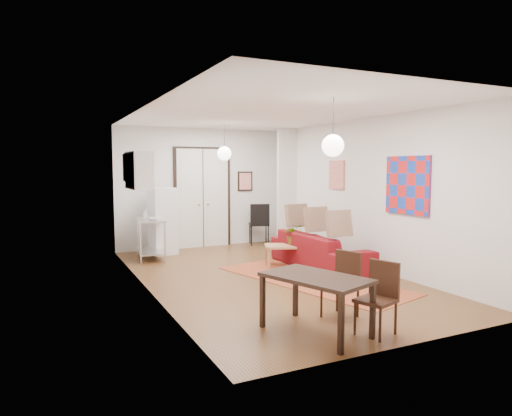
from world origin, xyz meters
name	(u,v)px	position (x,y,z in m)	size (l,w,h in m)	color
floor	(266,277)	(0.00, 0.00, 0.00)	(7.00, 7.00, 0.00)	brown
ceiling	(266,113)	(0.00, 0.00, 2.90)	(4.20, 7.00, 0.02)	white
wall_back	(202,188)	(0.00, 3.50, 1.45)	(4.20, 0.02, 2.90)	white
wall_front	(413,215)	(0.00, -3.50, 1.45)	(4.20, 0.02, 2.90)	white
wall_left	(147,200)	(-2.10, 0.00, 1.45)	(0.02, 7.00, 2.90)	white
wall_right	(362,193)	(2.10, 0.00, 1.45)	(0.02, 7.00, 2.90)	white
double_doors	(203,198)	(0.00, 3.46, 1.20)	(1.44, 0.06, 2.50)	white
stub_partition	(287,188)	(1.85, 2.55, 1.45)	(0.50, 0.10, 2.90)	white
wall_cabinet	(139,170)	(-1.92, 1.50, 1.90)	(0.35, 1.00, 0.70)	white
painting_popart	(407,185)	(2.08, -1.25, 1.65)	(0.05, 1.00, 1.00)	red
painting_abstract	(337,175)	(2.08, 0.80, 1.80)	(0.05, 0.50, 0.60)	beige
poster_back	(245,181)	(1.15, 3.47, 1.60)	(0.40, 0.03, 0.50)	red
print_left	(126,168)	(-2.07, 2.00, 1.95)	(0.03, 0.44, 0.54)	#A17343
pendant_back	(224,153)	(0.00, 2.00, 2.25)	(0.30, 0.30, 0.80)	white
pendant_front	(333,145)	(0.00, -2.00, 2.25)	(0.30, 0.30, 0.80)	white
kilim_rug	(311,280)	(0.59, -0.57, 0.00)	(1.35, 3.60, 0.01)	#B75D2D
sofa	(320,250)	(1.29, 0.22, 0.34)	(2.35, 0.92, 0.69)	maroon
coffee_table	(289,248)	(0.82, 0.61, 0.36)	(1.08, 0.86, 0.42)	tan
potted_plant	(293,234)	(0.92, 0.61, 0.63)	(0.37, 0.32, 0.41)	#295C2A
kitchen_counter	(151,233)	(-1.49, 2.55, 0.55)	(0.71, 1.19, 0.86)	silver
bowl	(153,219)	(-1.49, 2.25, 0.89)	(0.20, 0.20, 0.05)	white
soap_bottle	(145,213)	(-1.54, 2.80, 0.95)	(0.08, 0.08, 0.18)	teal
fridge	(163,221)	(-1.13, 2.93, 0.75)	(0.53, 0.53, 1.50)	white
dining_table	(316,282)	(-0.73, -2.73, 0.61)	(1.07, 1.40, 0.69)	black
dining_chair_near	(336,279)	(-0.13, -2.30, 0.49)	(0.51, 0.62, 0.85)	#371D11
dining_chair_far	(371,292)	(-0.13, -3.00, 0.49)	(0.51, 0.62, 0.85)	#371D11
black_side_chair	(257,220)	(1.39, 3.25, 0.62)	(0.61, 0.62, 1.05)	black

